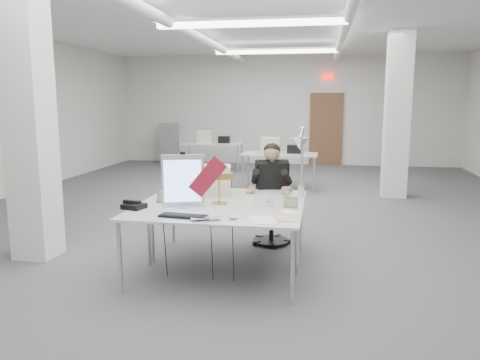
# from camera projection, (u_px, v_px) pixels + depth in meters

# --- Properties ---
(room_shell) EXTENTS (10.04, 14.04, 3.24)m
(room_shell) POSITION_uv_depth(u_px,v_px,m) (253.00, 113.00, 7.13)
(room_shell) COLOR #49494B
(room_shell) RESTS_ON ground
(desk_main) EXTENTS (1.80, 0.90, 0.02)m
(desk_main) POSITION_uv_depth(u_px,v_px,m) (212.00, 214.00, 4.74)
(desk_main) COLOR silver
(desk_main) RESTS_ON room_shell
(desk_second) EXTENTS (1.80, 0.90, 0.02)m
(desk_second) POSITION_uv_depth(u_px,v_px,m) (229.00, 196.00, 5.61)
(desk_second) COLOR silver
(desk_second) RESTS_ON room_shell
(bg_desk_a) EXTENTS (1.60, 0.80, 0.02)m
(bg_desk_a) POSITION_uv_depth(u_px,v_px,m) (280.00, 154.00, 10.05)
(bg_desk_a) COLOR silver
(bg_desk_a) RESTS_ON room_shell
(bg_desk_b) EXTENTS (1.60, 0.80, 0.02)m
(bg_desk_b) POSITION_uv_depth(u_px,v_px,m) (213.00, 143.00, 12.52)
(bg_desk_b) COLOR silver
(bg_desk_b) RESTS_ON room_shell
(filing_cabinet) EXTENTS (0.45, 0.55, 1.20)m
(filing_cabinet) POSITION_uv_depth(u_px,v_px,m) (169.00, 143.00, 14.24)
(filing_cabinet) COLOR gray
(filing_cabinet) RESTS_ON room_shell
(office_chair) EXTENTS (0.57, 0.57, 0.93)m
(office_chair) POSITION_uv_depth(u_px,v_px,m) (272.00, 209.00, 6.15)
(office_chair) COLOR black
(office_chair) RESTS_ON room_shell
(seated_person) EXTENTS (0.60, 0.68, 0.85)m
(seated_person) POSITION_uv_depth(u_px,v_px,m) (272.00, 177.00, 6.02)
(seated_person) COLOR black
(seated_person) RESTS_ON office_chair
(monitor) EXTENTS (0.45, 0.17, 0.56)m
(monitor) POSITION_uv_depth(u_px,v_px,m) (183.00, 181.00, 4.96)
(monitor) COLOR silver
(monitor) RESTS_ON desk_main
(pennant) EXTENTS (0.40, 0.10, 0.44)m
(pennant) POSITION_uv_depth(u_px,v_px,m) (208.00, 177.00, 4.87)
(pennant) COLOR maroon
(pennant) RESTS_ON monitor
(keyboard) EXTENTS (0.48, 0.21, 0.02)m
(keyboard) POSITION_uv_depth(u_px,v_px,m) (183.00, 216.00, 4.55)
(keyboard) COLOR black
(keyboard) RESTS_ON desk_main
(laptop) EXTENTS (0.33, 0.26, 0.02)m
(laptop) POSITION_uv_depth(u_px,v_px,m) (206.00, 220.00, 4.40)
(laptop) COLOR #B9B9BE
(laptop) RESTS_ON desk_main
(mouse) EXTENTS (0.10, 0.07, 0.04)m
(mouse) POSITION_uv_depth(u_px,v_px,m) (233.00, 217.00, 4.46)
(mouse) COLOR #B2B1B6
(mouse) RESTS_ON desk_main
(bankers_lamp) EXTENTS (0.29, 0.15, 0.31)m
(bankers_lamp) POSITION_uv_depth(u_px,v_px,m) (219.00, 190.00, 5.12)
(bankers_lamp) COLOR #C88E3E
(bankers_lamp) RESTS_ON desk_main
(desk_phone) EXTENTS (0.25, 0.24, 0.05)m
(desk_phone) POSITION_uv_depth(u_px,v_px,m) (134.00, 206.00, 4.90)
(desk_phone) COLOR black
(desk_phone) RESTS_ON desk_main
(picture_frame_left) EXTENTS (0.15, 0.06, 0.12)m
(picture_frame_left) POSITION_uv_depth(u_px,v_px,m) (163.00, 197.00, 5.19)
(picture_frame_left) COLOR #AD7B4A
(picture_frame_left) RESTS_ON desk_main
(picture_frame_right) EXTENTS (0.16, 0.04, 0.12)m
(picture_frame_right) POSITION_uv_depth(u_px,v_px,m) (291.00, 202.00, 4.94)
(picture_frame_right) COLOR tan
(picture_frame_right) RESTS_ON desk_main
(desk_clock) EXTENTS (0.10, 0.03, 0.10)m
(desk_clock) POSITION_uv_depth(u_px,v_px,m) (269.00, 201.00, 5.03)
(desk_clock) COLOR silver
(desk_clock) RESTS_ON desk_main
(paper_stack_a) EXTENTS (0.32, 0.38, 0.01)m
(paper_stack_a) POSITION_uv_depth(u_px,v_px,m) (264.00, 220.00, 4.43)
(paper_stack_a) COLOR white
(paper_stack_a) RESTS_ON desk_main
(paper_stack_b) EXTENTS (0.20, 0.26, 0.01)m
(paper_stack_b) POSITION_uv_depth(u_px,v_px,m) (283.00, 218.00, 4.50)
(paper_stack_b) COLOR #D1B37D
(paper_stack_b) RESTS_ON desk_main
(paper_stack_c) EXTENTS (0.21, 0.21, 0.01)m
(paper_stack_c) POSITION_uv_depth(u_px,v_px,m) (290.00, 212.00, 4.75)
(paper_stack_c) COLOR white
(paper_stack_c) RESTS_ON desk_main
(beige_monitor) EXTENTS (0.43, 0.42, 0.35)m
(beige_monitor) POSITION_uv_depth(u_px,v_px,m) (215.00, 180.00, 5.63)
(beige_monitor) COLOR beige
(beige_monitor) RESTS_ON desk_second
(architect_lamp) EXTENTS (0.47, 0.74, 0.90)m
(architect_lamp) POSITION_uv_depth(u_px,v_px,m) (301.00, 161.00, 5.26)
(architect_lamp) COLOR silver
(architect_lamp) RESTS_ON desk_second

